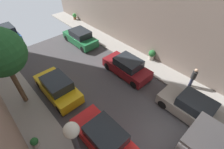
% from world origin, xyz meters
% --- Properties ---
extents(ground, '(32.00, 32.00, 0.00)m').
position_xyz_m(ground, '(0.00, 0.00, 0.00)').
color(ground, '#423F42').
extents(sidewalk_right, '(2.00, 44.00, 0.15)m').
position_xyz_m(sidewalk_right, '(5.00, 0.00, 0.07)').
color(sidewalk_right, gray).
rests_on(sidewalk_right, ground).
extents(parked_car_left_1, '(1.78, 4.20, 1.57)m').
position_xyz_m(parked_car_left_1, '(-2.70, 2.43, 0.72)').
color(parked_car_left_1, red).
rests_on(parked_car_left_1, ground).
extents(parked_car_left_2, '(1.78, 4.20, 1.57)m').
position_xyz_m(parked_car_left_2, '(-2.70, 7.64, 0.72)').
color(parked_car_left_2, gold).
rests_on(parked_car_left_2, ground).
extents(parked_car_left_3, '(1.78, 4.20, 1.57)m').
position_xyz_m(parked_car_left_3, '(-2.70, 18.95, 0.72)').
color(parked_car_left_3, '#194799').
rests_on(parked_car_left_3, ground).
extents(parked_car_right_2, '(1.78, 4.20, 1.57)m').
position_xyz_m(parked_car_right_2, '(2.70, 0.11, 0.72)').
color(parked_car_right_2, gray).
rests_on(parked_car_right_2, ground).
extents(parked_car_right_3, '(1.78, 4.20, 1.57)m').
position_xyz_m(parked_car_right_3, '(2.70, 5.81, 0.72)').
color(parked_car_right_3, maroon).
rests_on(parked_car_right_3, ground).
extents(parked_car_right_4, '(1.78, 4.20, 1.57)m').
position_xyz_m(parked_car_right_4, '(2.70, 12.62, 0.72)').
color(parked_car_right_4, '#1E6638').
rests_on(parked_car_right_4, ground).
extents(pedestrian, '(0.40, 0.36, 1.72)m').
position_xyz_m(pedestrian, '(5.08, 1.35, 1.07)').
color(pedestrian, '#2D334C').
rests_on(pedestrian, sidewalk_right).
extents(street_tree_2, '(2.80, 2.80, 5.46)m').
position_xyz_m(street_tree_2, '(-4.79, 8.62, 4.18)').
color(street_tree_2, brown).
rests_on(street_tree_2, sidewalk_left).
extents(potted_plant_1, '(0.54, 0.54, 0.84)m').
position_xyz_m(potted_plant_1, '(5.63, 18.27, 0.62)').
color(potted_plant_1, brown).
rests_on(potted_plant_1, sidewalk_right).
extents(potted_plant_2, '(0.43, 0.43, 0.67)m').
position_xyz_m(potted_plant_2, '(-5.61, 4.94, 0.50)').
color(potted_plant_2, '#B2A899').
rests_on(potted_plant_2, sidewalk_left).
extents(potted_plant_3, '(0.64, 0.64, 0.99)m').
position_xyz_m(potted_plant_3, '(5.75, 5.53, 0.71)').
color(potted_plant_3, '#B2A899').
rests_on(potted_plant_3, sidewalk_right).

